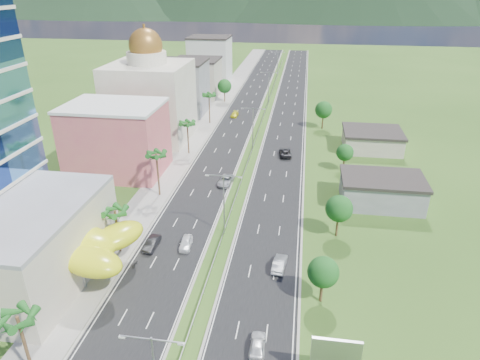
% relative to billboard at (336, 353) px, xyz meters
% --- Properties ---
extents(ground, '(500.00, 500.00, 0.00)m').
position_rel_billboard_xyz_m(ground, '(-17.00, 18.00, -4.42)').
color(ground, '#2D5119').
rests_on(ground, ground).
extents(road_left, '(11.00, 260.00, 0.04)m').
position_rel_billboard_xyz_m(road_left, '(-24.50, 108.00, -4.40)').
color(road_left, black).
rests_on(road_left, ground).
extents(road_right, '(11.00, 260.00, 0.04)m').
position_rel_billboard_xyz_m(road_right, '(-9.50, 108.00, -4.40)').
color(road_right, black).
rests_on(road_right, ground).
extents(sidewalk_left, '(7.00, 260.00, 0.12)m').
position_rel_billboard_xyz_m(sidewalk_left, '(-34.00, 108.00, -4.36)').
color(sidewalk_left, gray).
rests_on(sidewalk_left, ground).
extents(median_guardrail, '(0.10, 216.06, 0.76)m').
position_rel_billboard_xyz_m(median_guardrail, '(-17.00, 89.99, -3.80)').
color(median_guardrail, gray).
rests_on(median_guardrail, ground).
extents(streetlight_median_b, '(6.04, 0.25, 11.00)m').
position_rel_billboard_xyz_m(streetlight_median_b, '(-17.00, 28.00, 2.33)').
color(streetlight_median_b, gray).
rests_on(streetlight_median_b, ground).
extents(streetlight_median_c, '(6.04, 0.25, 11.00)m').
position_rel_billboard_xyz_m(streetlight_median_c, '(-17.00, 68.00, 2.33)').
color(streetlight_median_c, gray).
rests_on(streetlight_median_c, ground).
extents(streetlight_median_d, '(6.04, 0.25, 11.00)m').
position_rel_billboard_xyz_m(streetlight_median_d, '(-17.00, 113.00, 2.33)').
color(streetlight_median_d, gray).
rests_on(streetlight_median_d, ground).
extents(streetlight_median_e, '(6.04, 0.25, 11.00)m').
position_rel_billboard_xyz_m(streetlight_median_e, '(-17.00, 158.00, 2.33)').
color(streetlight_median_e, gray).
rests_on(streetlight_median_e, ground).
extents(lime_canopy, '(18.00, 15.00, 7.40)m').
position_rel_billboard_xyz_m(lime_canopy, '(-37.00, 14.00, 0.57)').
color(lime_canopy, '#CAD214').
rests_on(lime_canopy, ground).
extents(pink_shophouse, '(20.00, 15.00, 15.00)m').
position_rel_billboard_xyz_m(pink_shophouse, '(-45.00, 50.00, 3.08)').
color(pink_shophouse, '#CB5362').
rests_on(pink_shophouse, ground).
extents(domed_building, '(20.00, 20.00, 28.70)m').
position_rel_billboard_xyz_m(domed_building, '(-45.00, 73.00, 6.93)').
color(domed_building, beige).
rests_on(domed_building, ground).
extents(midrise_grey, '(16.00, 15.00, 16.00)m').
position_rel_billboard_xyz_m(midrise_grey, '(-44.00, 98.00, 3.58)').
color(midrise_grey, gray).
rests_on(midrise_grey, ground).
extents(midrise_beige, '(16.00, 15.00, 13.00)m').
position_rel_billboard_xyz_m(midrise_beige, '(-44.00, 120.00, 2.08)').
color(midrise_beige, '#B7A896').
rests_on(midrise_beige, ground).
extents(midrise_white, '(16.00, 15.00, 18.00)m').
position_rel_billboard_xyz_m(midrise_white, '(-44.00, 143.00, 4.58)').
color(midrise_white, silver).
rests_on(midrise_white, ground).
extents(billboard, '(5.20, 0.35, 6.20)m').
position_rel_billboard_xyz_m(billboard, '(0.00, 0.00, 0.00)').
color(billboard, gray).
rests_on(billboard, ground).
extents(shed_near, '(15.00, 10.00, 5.00)m').
position_rel_billboard_xyz_m(shed_near, '(11.00, 43.00, -1.92)').
color(shed_near, gray).
rests_on(shed_near, ground).
extents(shed_far, '(14.00, 12.00, 4.40)m').
position_rel_billboard_xyz_m(shed_far, '(13.00, 73.00, -2.22)').
color(shed_far, '#B7A896').
rests_on(shed_far, ground).
extents(palm_tree_a, '(3.60, 3.60, 9.10)m').
position_rel_billboard_xyz_m(palm_tree_a, '(-32.50, -4.00, 3.60)').
color(palm_tree_a, '#47301C').
rests_on(palm_tree_a, ground).
extents(palm_tree_b, '(3.60, 3.60, 8.10)m').
position_rel_billboard_xyz_m(palm_tree_b, '(-32.50, 20.00, 2.64)').
color(palm_tree_b, '#47301C').
rests_on(palm_tree_b, ground).
extents(palm_tree_c, '(3.60, 3.60, 9.60)m').
position_rel_billboard_xyz_m(palm_tree_c, '(-32.50, 40.00, 4.08)').
color(palm_tree_c, '#47301C').
rests_on(palm_tree_c, ground).
extents(palm_tree_d, '(3.60, 3.60, 8.60)m').
position_rel_billboard_xyz_m(palm_tree_d, '(-32.50, 63.00, 3.12)').
color(palm_tree_d, '#47301C').
rests_on(palm_tree_d, ground).
extents(palm_tree_e, '(3.60, 3.60, 9.40)m').
position_rel_billboard_xyz_m(palm_tree_e, '(-32.50, 88.00, 3.89)').
color(palm_tree_e, '#47301C').
rests_on(palm_tree_e, ground).
extents(leafy_tree_lfar, '(4.90, 4.90, 8.05)m').
position_rel_billboard_xyz_m(leafy_tree_lfar, '(-32.50, 113.00, 1.16)').
color(leafy_tree_lfar, '#47301C').
rests_on(leafy_tree_lfar, ground).
extents(leafy_tree_ra, '(4.20, 4.20, 6.90)m').
position_rel_billboard_xyz_m(leafy_tree_ra, '(-1.00, 13.00, 0.35)').
color(leafy_tree_ra, '#47301C').
rests_on(leafy_tree_ra, ground).
extents(leafy_tree_rb, '(4.55, 4.55, 7.47)m').
position_rel_billboard_xyz_m(leafy_tree_rb, '(2.00, 30.00, 0.76)').
color(leafy_tree_rb, '#47301C').
rests_on(leafy_tree_rb, ground).
extents(leafy_tree_rc, '(3.85, 3.85, 6.33)m').
position_rel_billboard_xyz_m(leafy_tree_rc, '(5.00, 58.00, -0.05)').
color(leafy_tree_rc, '#47301C').
rests_on(leafy_tree_rc, ground).
extents(leafy_tree_rd, '(4.90, 4.90, 8.05)m').
position_rel_billboard_xyz_m(leafy_tree_rd, '(1.00, 88.00, 1.16)').
color(leafy_tree_rd, '#47301C').
rests_on(leafy_tree_rd, ground).
extents(mountain_ridge, '(860.00, 140.00, 90.00)m').
position_rel_billboard_xyz_m(mountain_ridge, '(43.00, 468.00, -4.42)').
color(mountain_ridge, black).
rests_on(mountain_ridge, ground).
extents(car_white_near_left, '(2.13, 4.54, 1.50)m').
position_rel_billboard_xyz_m(car_white_near_left, '(-22.42, 22.78, -3.63)').
color(car_white_near_left, white).
rests_on(car_white_near_left, road_left).
extents(car_dark_left, '(1.82, 4.78, 1.56)m').
position_rel_billboard_xyz_m(car_dark_left, '(-27.83, 21.81, -3.60)').
color(car_dark_left, black).
rests_on(car_dark_left, road_left).
extents(car_silver_mid_left, '(3.16, 5.95, 1.59)m').
position_rel_billboard_xyz_m(car_silver_mid_left, '(-20.20, 47.03, -3.58)').
color(car_silver_mid_left, '#95989C').
rests_on(car_silver_mid_left, road_left).
extents(car_yellow_far_left, '(2.11, 4.86, 1.39)m').
position_rel_billboard_xyz_m(car_yellow_far_left, '(-26.16, 95.88, -3.69)').
color(car_yellow_far_left, yellow).
rests_on(car_yellow_far_left, road_left).
extents(car_white_near_right, '(1.95, 4.64, 1.57)m').
position_rel_billboard_xyz_m(car_white_near_right, '(-8.52, 3.24, -3.60)').
color(car_white_near_right, silver).
rests_on(car_white_near_right, road_right).
extents(car_silver_right, '(2.24, 5.10, 1.63)m').
position_rel_billboard_xyz_m(car_silver_right, '(-7.00, 19.41, -3.57)').
color(car_silver_right, '#9A9BA1').
rests_on(car_silver_right, road_right).
extents(car_dark_far_right, '(3.44, 6.23, 1.65)m').
position_rel_billboard_xyz_m(car_dark_far_right, '(-8.54, 64.94, -3.56)').
color(car_dark_far_right, black).
rests_on(car_dark_far_right, road_right).
extents(motorcycle, '(0.53, 1.74, 1.11)m').
position_rel_billboard_xyz_m(motorcycle, '(-28.67, 16.64, -3.83)').
color(motorcycle, black).
rests_on(motorcycle, road_left).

